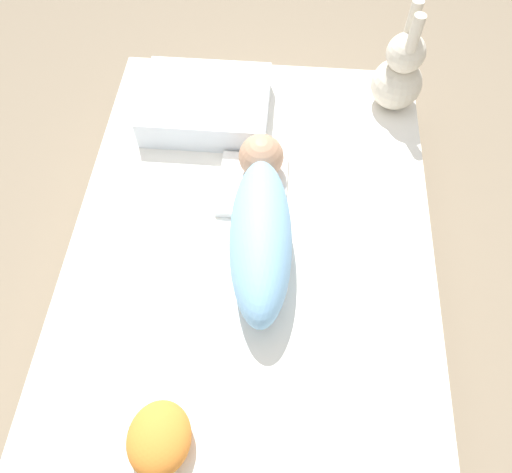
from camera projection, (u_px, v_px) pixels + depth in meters
ground_plane at (252, 276)px, 1.49m from camera, size 12.00×12.00×0.00m
bed_mattress at (252, 258)px, 1.40m from camera, size 1.33×0.94×0.23m
burp_cloth at (253, 185)px, 1.37m from camera, size 0.21×0.19×0.02m
swaddled_baby at (261, 227)px, 1.21m from camera, size 0.56×0.18×0.18m
pillow at (206, 104)px, 1.49m from camera, size 0.29×0.37×0.09m
bunny_plush at (399, 74)px, 1.46m from camera, size 0.15×0.15×0.33m
turtle_plush at (159, 440)px, 1.00m from camera, size 0.18×0.13×0.08m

